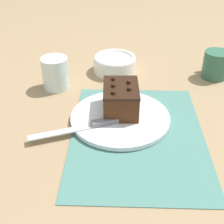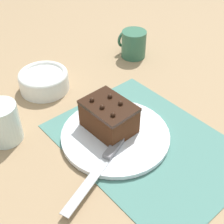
% 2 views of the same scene
% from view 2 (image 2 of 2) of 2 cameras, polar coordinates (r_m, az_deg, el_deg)
% --- Properties ---
extents(ground_plane, '(3.00, 3.00, 0.00)m').
position_cam_2_polar(ground_plane, '(0.78, 6.29, -5.77)').
color(ground_plane, '#9E7F5B').
extents(placemat_woven, '(0.46, 0.34, 0.00)m').
position_cam_2_polar(placemat_woven, '(0.78, 6.30, -5.67)').
color(placemat_woven, slate).
rests_on(placemat_woven, ground_plane).
extents(cake_plate, '(0.27, 0.27, 0.01)m').
position_cam_2_polar(cake_plate, '(0.78, 0.62, -4.25)').
color(cake_plate, white).
rests_on(cake_plate, placemat_woven).
extents(chocolate_cake, '(0.13, 0.10, 0.09)m').
position_cam_2_polar(chocolate_cake, '(0.77, -0.58, -0.81)').
color(chocolate_cake, '#472614').
rests_on(chocolate_cake, cake_plate).
extents(serving_knife, '(0.10, 0.23, 0.01)m').
position_cam_2_polar(serving_knife, '(0.71, -1.16, -8.63)').
color(serving_knife, slate).
rests_on(serving_knife, cake_plate).
extents(drinking_glass, '(0.08, 0.08, 0.10)m').
position_cam_2_polar(drinking_glass, '(0.80, -19.37, -1.89)').
color(drinking_glass, silver).
rests_on(drinking_glass, ground_plane).
extents(small_bowl, '(0.15, 0.15, 0.06)m').
position_cam_2_polar(small_bowl, '(0.95, -12.36, 5.71)').
color(small_bowl, white).
rests_on(small_bowl, ground_plane).
extents(coffee_mug, '(0.09, 0.08, 0.09)m').
position_cam_2_polar(coffee_mug, '(1.10, 3.89, 12.33)').
color(coffee_mug, '#33664C').
rests_on(coffee_mug, ground_plane).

